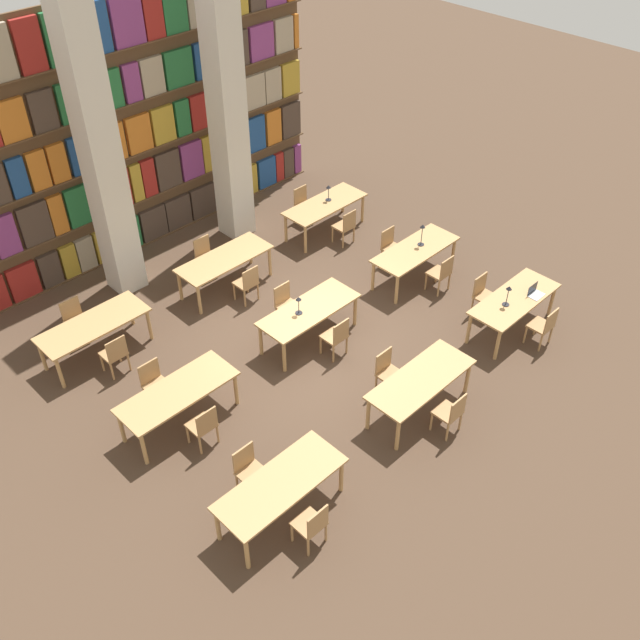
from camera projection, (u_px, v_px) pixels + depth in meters
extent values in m
plane|color=#4C3828|center=(311.00, 341.00, 13.97)|extent=(40.00, 40.00, 0.00)
cube|color=brown|center=(137.00, 127.00, 15.09)|extent=(9.38, 0.06, 5.50)
cube|color=brown|center=(156.00, 236.00, 16.84)|extent=(9.38, 0.35, 0.03)
cube|color=maroon|center=(23.00, 281.00, 14.80)|extent=(0.61, 0.20, 0.77)
cube|color=#47382D|center=(49.00, 269.00, 15.12)|extent=(0.45, 0.20, 0.77)
cube|color=#B7932D|center=(68.00, 260.00, 15.37)|extent=(0.34, 0.20, 0.77)
cube|color=tan|center=(85.00, 253.00, 15.59)|extent=(0.39, 0.20, 0.77)
cube|color=#B7932D|center=(103.00, 244.00, 15.84)|extent=(0.44, 0.20, 0.77)
cube|color=#236B38|center=(127.00, 234.00, 16.17)|extent=(0.62, 0.20, 0.77)
cube|color=#47382D|center=(152.00, 222.00, 16.54)|extent=(0.66, 0.20, 0.77)
cube|color=#47382D|center=(177.00, 211.00, 16.92)|extent=(0.68, 0.20, 0.77)
cube|color=#47382D|center=(202.00, 200.00, 17.32)|extent=(0.69, 0.20, 0.77)
cube|color=tan|center=(219.00, 192.00, 17.62)|extent=(0.32, 0.20, 0.77)
cube|color=#236B38|center=(235.00, 185.00, 17.88)|extent=(0.54, 0.20, 0.77)
cube|color=#B7932D|center=(249.00, 179.00, 18.14)|extent=(0.37, 0.20, 0.77)
cube|color=navy|center=(265.00, 172.00, 18.44)|extent=(0.56, 0.20, 0.77)
cube|color=maroon|center=(278.00, 166.00, 18.67)|extent=(0.26, 0.20, 0.77)
cube|color=#47382D|center=(287.00, 162.00, 18.85)|extent=(0.34, 0.20, 0.77)
cube|color=#84387A|center=(296.00, 158.00, 19.02)|extent=(0.22, 0.20, 0.77)
cube|color=brown|center=(148.00, 195.00, 16.14)|extent=(9.38, 0.35, 0.03)
cube|color=#84387A|center=(4.00, 235.00, 14.03)|extent=(0.46, 0.20, 0.87)
cube|color=#47382D|center=(34.00, 223.00, 14.37)|extent=(0.63, 0.20, 0.87)
cube|color=orange|center=(56.00, 214.00, 14.64)|extent=(0.32, 0.20, 0.87)
cube|color=#236B38|center=(79.00, 205.00, 14.93)|extent=(0.61, 0.20, 0.87)
cube|color=navy|center=(103.00, 195.00, 15.24)|extent=(0.44, 0.20, 0.87)
cube|color=maroon|center=(122.00, 187.00, 15.49)|extent=(0.33, 0.20, 0.87)
cube|color=#B7932D|center=(135.00, 182.00, 15.68)|extent=(0.25, 0.20, 0.87)
cube|color=maroon|center=(147.00, 177.00, 15.85)|extent=(0.32, 0.20, 0.87)
cube|color=#47382D|center=(167.00, 169.00, 16.13)|extent=(0.62, 0.20, 0.87)
cube|color=#84387A|center=(190.00, 160.00, 16.49)|extent=(0.58, 0.20, 0.87)
cube|color=#B7932D|center=(206.00, 153.00, 16.74)|extent=(0.28, 0.20, 0.87)
cube|color=maroon|center=(221.00, 147.00, 16.97)|extent=(0.50, 0.20, 0.87)
cube|color=navy|center=(238.00, 140.00, 17.26)|extent=(0.48, 0.20, 0.87)
cube|color=navy|center=(254.00, 134.00, 17.55)|extent=(0.54, 0.20, 0.87)
cube|color=orange|center=(272.00, 126.00, 17.86)|extent=(0.46, 0.20, 0.87)
cube|color=#47382D|center=(289.00, 119.00, 18.18)|extent=(0.60, 0.20, 0.87)
cube|color=brown|center=(141.00, 150.00, 15.44)|extent=(9.38, 0.35, 0.03)
cube|color=navy|center=(17.00, 177.00, 13.66)|extent=(0.34, 0.20, 0.80)
cube|color=orange|center=(37.00, 169.00, 13.89)|extent=(0.38, 0.20, 0.80)
cube|color=orange|center=(57.00, 162.00, 14.12)|extent=(0.37, 0.20, 0.80)
cube|color=navy|center=(84.00, 153.00, 14.44)|extent=(0.67, 0.20, 0.80)
cube|color=orange|center=(112.00, 142.00, 14.80)|extent=(0.53, 0.20, 0.80)
cube|color=orange|center=(138.00, 133.00, 15.14)|extent=(0.57, 0.20, 0.80)
cube|color=#B7932D|center=(162.00, 124.00, 15.48)|extent=(0.54, 0.20, 0.80)
cube|color=#236B38|center=(181.00, 117.00, 15.76)|extent=(0.36, 0.20, 0.80)
cube|color=maroon|center=(200.00, 111.00, 16.03)|extent=(0.57, 0.20, 0.80)
cube|color=orange|center=(217.00, 104.00, 16.30)|extent=(0.37, 0.20, 0.80)
cube|color=orange|center=(234.00, 98.00, 16.58)|extent=(0.49, 0.20, 0.80)
cube|color=tan|center=(253.00, 91.00, 16.89)|extent=(0.58, 0.20, 0.80)
cube|color=tan|center=(271.00, 85.00, 17.20)|extent=(0.50, 0.20, 0.80)
cube|color=#B7932D|center=(289.00, 78.00, 17.52)|extent=(0.55, 0.20, 0.80)
cube|color=brown|center=(132.00, 101.00, 14.73)|extent=(9.38, 0.35, 0.03)
cube|color=orange|center=(11.00, 120.00, 13.07)|extent=(0.55, 0.20, 0.78)
cube|color=#47382D|center=(41.00, 110.00, 13.40)|extent=(0.50, 0.20, 0.78)
cube|color=#236B38|center=(64.00, 103.00, 13.65)|extent=(0.28, 0.20, 0.78)
cube|color=tan|center=(82.00, 97.00, 13.87)|extent=(0.47, 0.20, 0.78)
cube|color=#236B38|center=(108.00, 89.00, 14.18)|extent=(0.53, 0.20, 0.78)
cube|color=#84387A|center=(130.00, 82.00, 14.46)|extent=(0.37, 0.20, 0.78)
cube|color=tan|center=(151.00, 76.00, 14.73)|extent=(0.53, 0.20, 0.78)
cube|color=#236B38|center=(177.00, 67.00, 15.09)|extent=(0.69, 0.20, 0.78)
cube|color=navy|center=(203.00, 59.00, 15.46)|extent=(0.53, 0.20, 0.78)
cube|color=tan|center=(225.00, 53.00, 15.79)|extent=(0.58, 0.20, 0.78)
cube|color=#47382D|center=(241.00, 47.00, 16.05)|extent=(0.27, 0.20, 0.78)
cube|color=#84387A|center=(260.00, 41.00, 16.35)|extent=(0.69, 0.20, 0.78)
cube|color=tan|center=(282.00, 34.00, 16.72)|extent=(0.55, 0.20, 0.78)
cube|color=orange|center=(294.00, 31.00, 16.93)|extent=(0.13, 0.20, 0.78)
cube|color=brown|center=(123.00, 47.00, 14.03)|extent=(9.38, 0.35, 0.03)
cube|color=maroon|center=(28.00, 45.00, 12.67)|extent=(0.49, 0.20, 0.97)
cube|color=#236B38|center=(57.00, 37.00, 12.98)|extent=(0.53, 0.20, 0.97)
cube|color=#B7932D|center=(81.00, 31.00, 13.25)|extent=(0.35, 0.20, 0.97)
cube|color=navy|center=(100.00, 26.00, 13.46)|extent=(0.32, 0.20, 0.97)
cube|color=#84387A|center=(126.00, 20.00, 13.77)|extent=(0.68, 0.20, 0.97)
cube|color=maroon|center=(151.00, 13.00, 14.09)|extent=(0.43, 0.20, 0.97)
cube|color=#236B38|center=(173.00, 8.00, 14.37)|extent=(0.55, 0.20, 0.97)
cube|color=tan|center=(191.00, 3.00, 14.62)|extent=(0.30, 0.20, 0.97)
cube|color=silver|center=(101.00, 158.00, 13.46)|extent=(0.63, 0.63, 6.00)
cube|color=silver|center=(227.00, 111.00, 15.12)|extent=(0.63, 0.63, 6.00)
cube|color=tan|center=(281.00, 483.00, 10.42)|extent=(2.07, 0.81, 0.04)
cylinder|color=tan|center=(247.00, 553.00, 9.97)|extent=(0.07, 0.07, 0.72)
cylinder|color=tan|center=(341.00, 475.00, 11.00)|extent=(0.07, 0.07, 0.72)
cylinder|color=tan|center=(218.00, 524.00, 10.33)|extent=(0.07, 0.07, 0.72)
cylinder|color=tan|center=(312.00, 452.00, 11.36)|extent=(0.07, 0.07, 0.72)
cylinder|color=tan|center=(292.00, 533.00, 10.40)|extent=(0.04, 0.04, 0.41)
cylinder|color=tan|center=(310.00, 518.00, 10.59)|extent=(0.04, 0.04, 0.41)
cylinder|color=tan|center=(308.00, 547.00, 10.21)|extent=(0.04, 0.04, 0.41)
cylinder|color=tan|center=(326.00, 532.00, 10.41)|extent=(0.04, 0.04, 0.41)
cube|color=tan|center=(309.00, 523.00, 10.26)|extent=(0.42, 0.40, 0.04)
cube|color=tan|center=(318.00, 522.00, 10.01)|extent=(0.40, 0.03, 0.42)
cylinder|color=tan|center=(269.00, 482.00, 11.09)|extent=(0.04, 0.04, 0.41)
cylinder|color=tan|center=(251.00, 496.00, 10.90)|extent=(0.04, 0.04, 0.41)
cylinder|color=tan|center=(255.00, 470.00, 11.28)|extent=(0.04, 0.04, 0.41)
cylinder|color=tan|center=(237.00, 483.00, 11.09)|extent=(0.04, 0.04, 0.41)
cube|color=tan|center=(252.00, 473.00, 10.95)|extent=(0.42, 0.40, 0.04)
cube|color=tan|center=(243.00, 457.00, 10.90)|extent=(0.40, 0.03, 0.42)
cube|color=tan|center=(421.00, 379.00, 12.10)|extent=(2.07, 0.81, 0.04)
cylinder|color=tan|center=(398.00, 435.00, 11.64)|extent=(0.07, 0.07, 0.72)
cylinder|color=tan|center=(467.00, 377.00, 12.68)|extent=(0.07, 0.07, 0.72)
cylinder|color=tan|center=(368.00, 414.00, 12.00)|extent=(0.07, 0.07, 0.72)
cylinder|color=tan|center=(438.00, 359.00, 13.03)|extent=(0.07, 0.07, 0.72)
cylinder|color=tan|center=(431.00, 421.00, 12.07)|extent=(0.04, 0.04, 0.41)
cylinder|color=tan|center=(444.00, 410.00, 12.26)|extent=(0.04, 0.04, 0.41)
cylinder|color=tan|center=(447.00, 432.00, 11.88)|extent=(0.04, 0.04, 0.41)
cylinder|color=tan|center=(460.00, 421.00, 12.08)|extent=(0.04, 0.04, 0.41)
cube|color=tan|center=(447.00, 412.00, 11.93)|extent=(0.42, 0.40, 0.04)
cube|color=tan|center=(458.00, 408.00, 11.68)|extent=(0.40, 0.03, 0.42)
cylinder|color=tan|center=(404.00, 384.00, 12.76)|extent=(0.04, 0.04, 0.41)
cylinder|color=tan|center=(390.00, 394.00, 12.57)|extent=(0.04, 0.04, 0.41)
cylinder|color=tan|center=(389.00, 374.00, 12.95)|extent=(0.04, 0.04, 0.41)
cylinder|color=tan|center=(376.00, 384.00, 12.75)|extent=(0.04, 0.04, 0.41)
cube|color=tan|center=(391.00, 375.00, 12.62)|extent=(0.42, 0.40, 0.04)
cube|color=tan|center=(383.00, 360.00, 12.57)|extent=(0.40, 0.03, 0.42)
cube|color=tan|center=(515.00, 299.00, 13.80)|extent=(2.07, 0.81, 0.04)
cylinder|color=tan|center=(498.00, 345.00, 13.35)|extent=(0.07, 0.07, 0.72)
cylinder|color=tan|center=(552.00, 300.00, 14.38)|extent=(0.07, 0.07, 0.72)
cylinder|color=tan|center=(469.00, 328.00, 13.70)|extent=(0.07, 0.07, 0.72)
cylinder|color=tan|center=(524.00, 286.00, 14.74)|extent=(0.07, 0.07, 0.72)
cylinder|color=tan|center=(525.00, 335.00, 13.80)|extent=(0.04, 0.04, 0.41)
cylinder|color=tan|center=(535.00, 326.00, 13.99)|extent=(0.04, 0.04, 0.41)
cylinder|color=tan|center=(541.00, 343.00, 13.61)|extent=(0.04, 0.04, 0.41)
cylinder|color=tan|center=(551.00, 334.00, 13.81)|extent=(0.04, 0.04, 0.41)
cube|color=tan|center=(540.00, 326.00, 13.66)|extent=(0.42, 0.40, 0.04)
cube|color=tan|center=(551.00, 321.00, 13.41)|extent=(0.40, 0.03, 0.42)
cylinder|color=tan|center=(496.00, 306.00, 14.49)|extent=(0.04, 0.04, 0.41)
cylinder|color=tan|center=(486.00, 314.00, 14.30)|extent=(0.04, 0.04, 0.41)
cylinder|color=tan|center=(483.00, 298.00, 14.68)|extent=(0.04, 0.04, 0.41)
cylinder|color=tan|center=(472.00, 306.00, 14.48)|extent=(0.04, 0.04, 0.41)
cube|color=tan|center=(486.00, 297.00, 14.34)|extent=(0.42, 0.40, 0.04)
cube|color=tan|center=(480.00, 284.00, 14.30)|extent=(0.40, 0.03, 0.42)
cylinder|color=#232328|center=(506.00, 304.00, 13.62)|extent=(0.14, 0.14, 0.01)
cylinder|color=#232328|center=(507.00, 297.00, 13.50)|extent=(0.02, 0.02, 0.36)
cone|color=#232328|center=(509.00, 288.00, 13.37)|extent=(0.11, 0.11, 0.07)
cube|color=silver|center=(536.00, 295.00, 13.84)|extent=(0.32, 0.22, 0.01)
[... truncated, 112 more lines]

